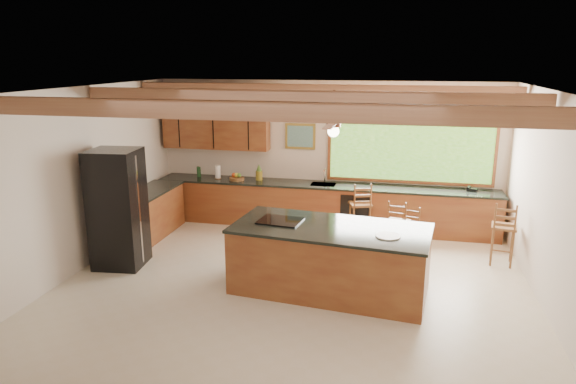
# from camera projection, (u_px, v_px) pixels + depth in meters

# --- Properties ---
(ground) EXTENTS (7.20, 7.20, 0.00)m
(ground) POSITION_uv_depth(u_px,v_px,m) (294.00, 285.00, 8.04)
(ground) COLOR beige
(ground) RESTS_ON ground
(room_shell) EXTENTS (7.27, 6.54, 3.02)m
(room_shell) POSITION_uv_depth(u_px,v_px,m) (293.00, 138.00, 8.12)
(room_shell) COLOR beige
(room_shell) RESTS_ON ground
(counter_run) EXTENTS (7.12, 3.10, 1.27)m
(counter_run) POSITION_uv_depth(u_px,v_px,m) (280.00, 208.00, 10.47)
(counter_run) COLOR brown
(counter_run) RESTS_ON ground
(island) EXTENTS (3.04, 1.67, 1.03)m
(island) POSITION_uv_depth(u_px,v_px,m) (330.00, 258.00, 7.74)
(island) COLOR brown
(island) RESTS_ON ground
(refrigerator) EXTENTS (0.85, 0.83, 2.00)m
(refrigerator) POSITION_uv_depth(u_px,v_px,m) (118.00, 209.00, 8.57)
(refrigerator) COLOR black
(refrigerator) RESTS_ON ground
(bar_stool_a) EXTENTS (0.44, 0.44, 1.04)m
(bar_stool_a) POSITION_uv_depth(u_px,v_px,m) (398.00, 224.00, 9.01)
(bar_stool_a) COLOR brown
(bar_stool_a) RESTS_ON ground
(bar_stool_b) EXTENTS (0.51, 0.51, 1.12)m
(bar_stool_b) POSITION_uv_depth(u_px,v_px,m) (360.00, 205.00, 9.95)
(bar_stool_b) COLOR brown
(bar_stool_b) RESTS_ON ground
(bar_stool_c) EXTENTS (0.42, 0.42, 0.97)m
(bar_stool_c) POSITION_uv_depth(u_px,v_px,m) (413.00, 227.00, 8.97)
(bar_stool_c) COLOR brown
(bar_stool_c) RESTS_ON ground
(bar_stool_d) EXTENTS (0.46, 0.46, 1.11)m
(bar_stool_d) POSITION_uv_depth(u_px,v_px,m) (505.00, 228.00, 8.63)
(bar_stool_d) COLOR brown
(bar_stool_d) RESTS_ON ground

